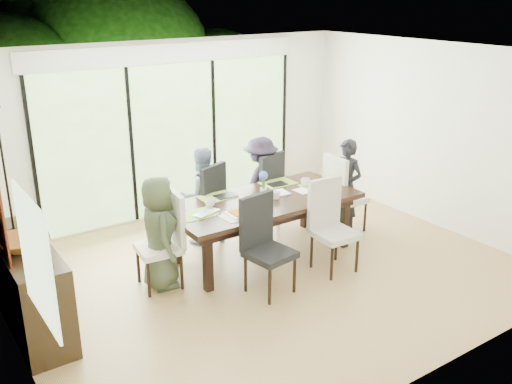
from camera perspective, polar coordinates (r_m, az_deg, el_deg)
floor at (r=7.30m, az=1.12°, el=-8.00°), size 6.00×5.00×0.01m
ceiling at (r=6.50m, az=1.28°, el=13.67°), size 6.00×5.00×0.01m
wall_back at (r=8.87m, az=-8.34°, el=6.19°), size 6.00×0.02×2.70m
wall_front at (r=5.09m, az=17.94°, el=-4.91°), size 6.00×0.02×2.70m
wall_right at (r=8.82m, az=17.39°, el=5.42°), size 0.02×5.00×2.70m
glass_doors at (r=8.87m, az=-8.18°, el=5.20°), size 4.20×0.02×2.30m
blinds_header at (r=8.63m, az=-8.57°, el=13.57°), size 4.40×0.06×0.28m
mullion_a at (r=8.19m, az=-21.39°, el=2.81°), size 0.05×0.04×2.30m
mullion_b at (r=8.58m, az=-12.33°, el=4.46°), size 0.05×0.04×2.30m
mullion_c at (r=9.18m, az=-4.23°, el=5.84°), size 0.05×0.04×2.30m
mullion_d at (r=9.94m, az=2.79°, el=6.94°), size 0.05×0.04×2.30m
side_window at (r=4.54m, az=-21.16°, el=-6.28°), size 0.02×0.90×1.00m
deck at (r=10.04m, az=-10.22°, el=-0.66°), size 6.00×1.80×0.10m
rail_top at (r=10.56m, az=-12.24°, el=3.64°), size 6.00×0.08×0.06m
foliage_left at (r=10.81m, az=-23.58°, el=7.68°), size 3.20×3.20×3.20m
foliage_mid at (r=11.92m, az=-13.92°, el=11.46°), size 4.00×4.00×4.00m
foliage_right at (r=12.05m, az=-4.22°, el=9.46°), size 2.80×2.80×2.80m
foliage_far at (r=12.30m, az=-19.46°, el=10.32°), size 3.60×3.60×3.60m
table_top at (r=7.43m, az=0.65°, el=-0.94°), size 2.56×1.17×0.06m
table_apron at (r=7.47m, az=0.64°, el=-1.63°), size 2.35×0.96×0.11m
table_leg_fl at (r=6.73m, az=-4.84°, el=-7.02°), size 0.10×0.10×0.74m
table_leg_fr at (r=7.91m, az=8.86°, el=-2.98°), size 0.10×0.10×0.74m
table_leg_bl at (r=7.42m, az=-8.16°, el=-4.52°), size 0.10×0.10×0.74m
table_leg_br at (r=8.51m, az=4.93°, el=-1.17°), size 0.10×0.10×0.74m
chair_left_end at (r=6.82m, az=-9.77°, el=-4.86°), size 0.55×0.55×1.17m
chair_right_end at (r=8.40m, az=9.05°, el=-0.05°), size 0.51×0.51×1.17m
chair_far_left at (r=7.95m, az=-5.54°, el=-1.02°), size 0.64×0.64×1.17m
chair_far_right at (r=8.45m, az=0.38°, el=0.33°), size 0.59×0.59×1.17m
chair_near_left at (r=6.58m, az=1.43°, el=-5.48°), size 0.56×0.56×1.17m
chair_near_right at (r=7.17m, az=7.94°, el=-3.51°), size 0.51×0.51×1.17m
person_left_end at (r=6.78m, az=-9.67°, el=-4.04°), size 0.53×0.71×1.38m
person_right_end at (r=8.35m, az=8.98°, el=0.58°), size 0.53×0.71×1.38m
person_far_left at (r=7.90m, az=-5.50°, el=-0.38°), size 0.68×0.48×1.38m
person_far_right at (r=8.40m, az=0.46°, el=0.94°), size 0.72×0.55×1.38m
placemat_left at (r=6.96m, az=-5.78°, el=-2.22°), size 0.47×0.34×0.01m
placemat_right at (r=7.98m, az=6.24°, el=0.66°), size 0.47×0.34×0.01m
placemat_far_l at (r=7.51m, az=-3.92°, el=-0.48°), size 0.47×0.34×0.01m
placemat_far_r at (r=8.03m, az=2.22°, el=0.91°), size 0.47×0.34×0.01m
placemat_paper at (r=6.90m, az=-1.66°, el=-2.29°), size 0.47×0.34×0.01m
tablet_far_l at (r=7.51m, az=-3.07°, el=-0.37°), size 0.28×0.19×0.01m
tablet_far_r at (r=7.96m, az=2.15°, el=0.80°), size 0.26×0.18×0.01m
papers at (r=7.79m, az=5.08°, el=0.22°), size 0.32×0.23×0.00m
platter_base at (r=6.90m, az=-1.66°, el=-2.17°), size 0.28×0.28×0.03m
platter_snacks at (r=6.89m, az=-1.66°, el=-2.02°), size 0.21×0.21×0.01m
vase at (r=7.47m, az=0.74°, el=-0.06°), size 0.09×0.09×0.13m
hyacinth_stems at (r=7.42m, az=0.75°, el=0.87°), size 0.04×0.04×0.17m
hyacinth_blooms at (r=7.39m, az=0.75°, el=1.65°), size 0.12×0.12×0.12m
laptop at (r=6.92m, az=-4.65°, el=-2.22°), size 0.40×0.32×0.03m
cup_a at (r=7.17m, az=-4.62°, el=-1.08°), size 0.18×0.18×0.10m
cup_b at (r=7.41m, az=2.04°, el=-0.34°), size 0.15×0.15×0.10m
cup_c at (r=7.94m, az=4.96°, el=0.99°), size 0.17×0.17×0.10m
book at (r=7.60m, az=1.97°, el=-0.16°), size 0.20×0.26×0.02m
sideboard at (r=6.42m, az=-21.76°, el=-8.77°), size 0.48×1.69×0.95m
bowl at (r=6.11m, az=-22.17°, el=-4.70°), size 0.50×0.50×0.12m
candlestick_base at (r=6.53m, az=-23.04°, el=-3.63°), size 0.11×0.11×0.04m
candlestick_shaft at (r=6.32m, az=-23.84°, el=1.94°), size 0.03×0.03×1.32m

